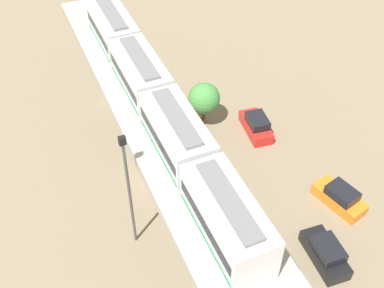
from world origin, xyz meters
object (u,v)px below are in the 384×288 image
(train, at_px, (158,104))
(parked_car_black, at_px, (326,253))
(parked_car_red, at_px, (256,125))
(parked_car_orange, at_px, (340,197))
(tree_near_viaduct, at_px, (204,99))
(signal_post, at_px, (129,189))

(train, distance_m, parked_car_black, 15.59)
(parked_car_red, relative_size, parked_car_orange, 0.97)
(train, relative_size, parked_car_orange, 6.09)
(tree_near_viaduct, bearing_deg, parked_car_red, 143.61)
(parked_car_black, bearing_deg, train, -46.31)
(tree_near_viaduct, bearing_deg, train, 45.33)
(train, bearing_deg, parked_car_orange, 152.62)
(parked_car_red, xyz_separation_m, parked_car_orange, (-1.83, 10.02, 0.00))
(parked_car_red, xyz_separation_m, signal_post, (13.82, 6.97, 4.91))
(parked_car_red, relative_size, tree_near_viaduct, 1.00)
(parked_car_red, bearing_deg, tree_near_viaduct, -28.96)
(parked_car_red, xyz_separation_m, tree_near_viaduct, (3.93, -2.89, 2.20))
(parked_car_black, distance_m, tree_near_viaduct, 16.95)
(parked_car_black, bearing_deg, parked_car_orange, -131.79)
(train, bearing_deg, tree_near_viaduct, -134.67)
(parked_car_black, bearing_deg, signal_post, -25.94)
(parked_car_red, distance_m, parked_car_orange, 10.18)
(parked_car_orange, relative_size, tree_near_viaduct, 1.02)
(parked_car_red, height_order, parked_car_orange, same)
(tree_near_viaduct, distance_m, signal_post, 14.23)
(parked_car_black, distance_m, signal_post, 14.42)
(parked_car_red, distance_m, signal_post, 16.24)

